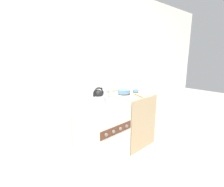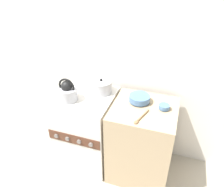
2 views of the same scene
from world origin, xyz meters
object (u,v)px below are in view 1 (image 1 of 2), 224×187
Objects in this scene: stove at (101,130)px; kettle at (99,99)px; enamel_bowl at (124,92)px; cooking_pot at (102,94)px; small_ceramic_bowl at (136,91)px.

stove is 0.54m from kettle.
kettle is 1.19× the size of enamel_bowl.
cooking_pot is at bearing 46.05° from stove.
enamel_bowl is at bearing 7.76° from stove.
stove is 4.15× the size of enamel_bowl.
cooking_pot reaches higher than small_ceramic_bowl.
stove is 0.52m from cooking_pot.
cooking_pot is 2.19× the size of small_ceramic_bowl.
cooking_pot is 0.67m from small_ceramic_bowl.
enamel_bowl is (0.55, 0.07, 0.46)m from stove.
kettle is 2.37× the size of small_ceramic_bowl.
small_ceramic_bowl is (0.24, -0.05, -0.01)m from enamel_bowl.
cooking_pot reaches higher than enamel_bowl.
kettle is 0.70m from enamel_bowl.
enamel_bowl is (0.68, 0.18, -0.04)m from kettle.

